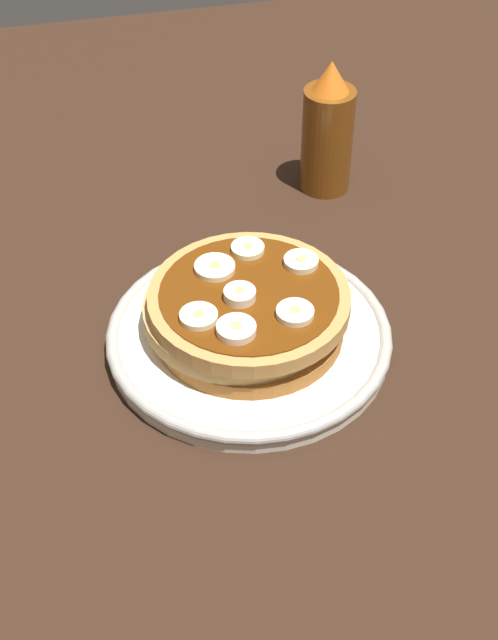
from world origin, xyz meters
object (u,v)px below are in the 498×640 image
Objects in this scene: banana_slice_4 at (295,313)px; syrup_bottle at (327,133)px; pancake_stack at (248,312)px; banana_slice_6 at (248,249)px; banana_slice_1 at (301,262)px; banana_slice_0 at (240,295)px; plate at (249,336)px; banana_slice_2 at (215,268)px; banana_slice_5 at (199,317)px; banana_slice_3 at (236,330)px.

syrup_bottle is (25.65, -10.77, 0.20)cm from banana_slice_4.
pancake_stack is 6.12× the size of banana_slice_6.
banana_slice_4 is at bearing 159.64° from banana_slice_1.
plate is at bearing -58.71° from banana_slice_0.
banana_slice_4 is (-7.17, -5.07, 0.02)cm from banana_slice_2.
banana_slice_0 reaches higher than banana_slice_5.
banana_slice_6 is (9.04, 1.72, -0.02)cm from banana_slice_4.
pancake_stack is at bearing 112.81° from plate.
banana_slice_6 is 20.78cm from syrup_bottle.
plate is 7.81cm from banana_slice_1.
syrup_bottle is at bearing -23.53° from banana_slice_1.
banana_slice_3 is at bearing -179.89° from banana_slice_2.
banana_slice_1 is at bearing 156.47° from syrup_bottle.
banana_slice_3 reaches higher than banana_slice_6.
banana_slice_2 is 1.10× the size of banana_slice_3.
banana_slice_3 is at bearing 154.54° from plate.
banana_slice_6 reaches higher than plate.
banana_slice_6 is (9.89, -3.33, -0.10)cm from banana_slice_3.
banana_slice_4 is 0.99× the size of banana_slice_5.
pancake_stack is 5.25cm from banana_slice_4.
banana_slice_0 is (-0.53, 0.85, 2.53)cm from pancake_stack.
banana_slice_2 is 3.84cm from banana_slice_6.
banana_slice_4 is at bearing -140.06° from pancake_stack.
banana_slice_0 is at bearing 147.10° from syrup_bottle.
plate is 7.33cm from banana_slice_5.
syrup_bottle is at bearing -22.78° from banana_slice_4.
syrup_bottle reaches higher than banana_slice_4.
banana_slice_0 is 0.92× the size of banana_slice_6.
syrup_bottle reaches higher than pancake_stack.
banana_slice_6 is (1.88, -3.35, -0.00)cm from banana_slice_2.
banana_slice_6 is 0.20× the size of syrup_bottle.
banana_slice_2 is 1.12× the size of banana_slice_5.
banana_slice_2 is 1.20× the size of banana_slice_6.
banana_slice_2 is (4.11, 1.22, -0.16)cm from banana_slice_0.
banana_slice_0 is 26.91cm from syrup_bottle.
plate is 2.83cm from pancake_stack.
banana_slice_2 reaches higher than pancake_stack.
pancake_stack is 5.60× the size of banana_slice_3.
banana_slice_2 is 24.34cm from syrup_bottle.
banana_slice_3 is (-3.90, 1.21, -0.06)cm from banana_slice_0.
banana_slice_2 is at bearing 16.53° from banana_slice_0.
banana_slice_0 reaches higher than banana_slice_3.
banana_slice_2 is at bearing 0.11° from banana_slice_3.
banana_slice_5 is at bearing 48.41° from banana_slice_3.
banana_slice_1 is at bearing -97.79° from banana_slice_2.
plate is 7.74× the size of banana_slice_3.
syrup_bottle is (22.04, -13.70, 5.42)cm from plate.
pancake_stack is at bearing 148.04° from syrup_bottle.
banana_slice_1 and banana_slice_6 have the same top height.
banana_slice_5 is at bearing 142.28° from banana_slice_6.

